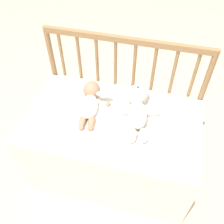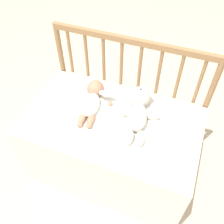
{
  "view_description": "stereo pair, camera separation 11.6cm",
  "coord_description": "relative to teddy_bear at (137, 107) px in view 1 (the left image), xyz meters",
  "views": [
    {
      "loc": [
        0.25,
        -0.95,
        1.67
      ],
      "look_at": [
        0.0,
        0.01,
        0.59
      ],
      "focal_mm": 40.0,
      "sensor_mm": 36.0,
      "label": 1
    },
    {
      "loc": [
        0.36,
        -0.92,
        1.67
      ],
      "look_at": [
        0.0,
        0.01,
        0.59
      ],
      "focal_mm": 40.0,
      "sensor_mm": 36.0,
      "label": 2
    }
  ],
  "objects": [
    {
      "name": "ground_plane",
      "position": [
        -0.14,
        -0.09,
        -0.59
      ],
      "size": [
        12.0,
        12.0,
        0.0
      ],
      "primitive_type": "plane",
      "color": "#C6B293"
    },
    {
      "name": "crib_mattress",
      "position": [
        -0.14,
        -0.09,
        -0.32
      ],
      "size": [
        1.06,
        0.62,
        0.53
      ],
      "color": "white",
      "rests_on": "ground_plane"
    },
    {
      "name": "crib_rail",
      "position": [
        -0.14,
        0.24,
        0.03
      ],
      "size": [
        1.06,
        0.04,
        0.9
      ],
      "color": "#997047",
      "rests_on": "ground_plane"
    },
    {
      "name": "blanket",
      "position": [
        -0.12,
        -0.06,
        -0.05
      ],
      "size": [
        0.77,
        0.5,
        0.01
      ],
      "color": "white",
      "rests_on": "crib_mattress"
    },
    {
      "name": "teddy_bear",
      "position": [
        0.0,
        0.0,
        0.0
      ],
      "size": [
        0.28,
        0.41,
        0.13
      ],
      "color": "silver",
      "rests_on": "crib_mattress"
    },
    {
      "name": "baby",
      "position": [
        -0.3,
        -0.02,
        -0.01
      ],
      "size": [
        0.26,
        0.36,
        0.11
      ],
      "color": "white",
      "rests_on": "crib_mattress"
    }
  ]
}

